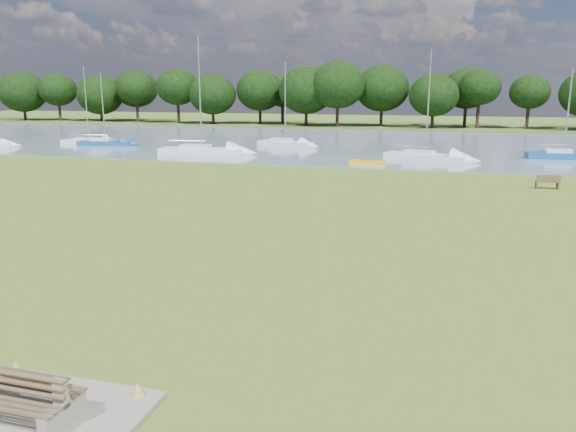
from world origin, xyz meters
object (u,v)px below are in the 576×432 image
(sailboat_7, at_px, (105,141))
(kayak, at_px, (367,162))
(bench_pair, at_px, (26,398))
(riverbank_bench, at_px, (548,182))
(sailboat_2, at_px, (563,153))
(sailboat_3, at_px, (201,149))
(sailboat_8, at_px, (425,154))
(sailboat_4, at_px, (88,140))
(sailboat_0, at_px, (285,141))

(sailboat_7, bearing_deg, kayak, -25.33)
(bench_pair, bearing_deg, kayak, 89.03)
(riverbank_bench, relative_size, sailboat_7, 0.19)
(riverbank_bench, distance_m, sailboat_7, 45.31)
(sailboat_2, height_order, sailboat_7, sailboat_2)
(sailboat_3, height_order, sailboat_8, sailboat_3)
(kayak, xyz_separation_m, sailboat_2, (16.30, 8.37, 0.36))
(bench_pair, relative_size, sailboat_3, 0.18)
(kayak, distance_m, sailboat_4, 33.69)
(sailboat_0, xyz_separation_m, sailboat_4, (-21.98, -3.58, -0.09))
(bench_pair, distance_m, sailboat_7, 54.31)
(sailboat_2, xyz_separation_m, sailboat_4, (-48.90, 0.14, -0.08))
(sailboat_2, bearing_deg, sailboat_7, 175.40)
(sailboat_0, distance_m, sailboat_4, 22.27)
(sailboat_8, bearing_deg, sailboat_0, 170.81)
(riverbank_bench, bearing_deg, sailboat_8, 117.15)
(sailboat_2, bearing_deg, sailboat_0, 166.56)
(sailboat_7, distance_m, sailboat_8, 34.49)
(bench_pair, bearing_deg, sailboat_3, 110.87)
(kayak, xyz_separation_m, sailboat_4, (-32.60, 8.51, 0.28))
(sailboat_3, bearing_deg, sailboat_4, 154.53)
(bench_pair, height_order, riverbank_bench, bench_pair)
(riverbank_bench, relative_size, sailboat_3, 0.14)
(sailboat_2, distance_m, sailboat_3, 33.09)
(bench_pair, height_order, sailboat_8, sailboat_8)
(riverbank_bench, distance_m, sailboat_3, 31.00)
(sailboat_2, bearing_deg, sailboat_4, 174.26)
(riverbank_bench, xyz_separation_m, kayak, (-12.56, 8.24, -0.26))
(sailboat_8, bearing_deg, sailboat_2, 35.89)
(sailboat_0, bearing_deg, sailboat_4, -154.69)
(sailboat_0, height_order, sailboat_7, sailboat_0)
(riverbank_bench, bearing_deg, sailboat_0, 133.35)
(kayak, distance_m, sailboat_7, 30.84)
(kayak, bearing_deg, bench_pair, -80.08)
(sailboat_0, distance_m, sailboat_3, 10.79)
(bench_pair, bearing_deg, riverbank_bench, 66.38)
(sailboat_2, xyz_separation_m, sailboat_7, (-46.19, -0.79, -0.03))
(sailboat_2, distance_m, sailboat_8, 12.48)
(sailboat_3, bearing_deg, kayak, -16.79)
(sailboat_2, bearing_deg, sailboat_3, -176.14)
(riverbank_bench, height_order, sailboat_3, sailboat_3)
(sailboat_3, xyz_separation_m, sailboat_8, (20.79, 1.52, -0.06))
(sailboat_0, xyz_separation_m, sailboat_8, (15.07, -7.62, -0.05))
(bench_pair, relative_size, riverbank_bench, 1.29)
(kayak, xyz_separation_m, sailboat_7, (-29.90, 7.58, 0.33))
(sailboat_3, relative_size, sailboat_7, 1.40)
(sailboat_3, distance_m, sailboat_7, 14.32)
(sailboat_2, height_order, sailboat_8, sailboat_8)
(sailboat_3, xyz_separation_m, sailboat_7, (-13.55, 4.64, -0.05))
(riverbank_bench, xyz_separation_m, sailboat_8, (-8.11, 12.71, 0.06))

